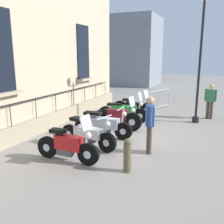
# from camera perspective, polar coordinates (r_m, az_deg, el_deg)

# --- Properties ---
(ground_plane) EXTENTS (60.00, 60.00, 0.00)m
(ground_plane) POSITION_cam_1_polar(r_m,az_deg,el_deg) (9.12, 0.63, -4.97)
(ground_plane) COLOR gray
(building_facade) EXTENTS (0.82, 11.27, 7.64)m
(building_facade) POSITION_cam_1_polar(r_m,az_deg,el_deg) (10.20, -15.56, 17.66)
(building_facade) COLOR #C6B28E
(building_facade) RESTS_ON ground_plane
(motorcycle_red) EXTENTS (1.89, 0.56, 1.33)m
(motorcycle_red) POSITION_cam_1_polar(r_m,az_deg,el_deg) (6.78, -10.07, -7.66)
(motorcycle_red) COLOR black
(motorcycle_red) RESTS_ON ground_plane
(motorcycle_white) EXTENTS (2.09, 0.84, 1.06)m
(motorcycle_white) POSITION_cam_1_polar(r_m,az_deg,el_deg) (7.73, -5.61, -5.10)
(motorcycle_white) COLOR black
(motorcycle_white) RESTS_ON ground_plane
(motorcycle_silver) EXTENTS (2.14, 0.71, 1.09)m
(motorcycle_silver) POSITION_cam_1_polar(r_m,az_deg,el_deg) (8.63, -2.11, -3.09)
(motorcycle_silver) COLOR black
(motorcycle_silver) RESTS_ON ground_plane
(motorcycle_maroon) EXTENTS (2.01, 0.62, 1.31)m
(motorcycle_maroon) POSITION_cam_1_polar(r_m,az_deg,el_deg) (9.53, 1.13, -1.33)
(motorcycle_maroon) COLOR black
(motorcycle_maroon) RESTS_ON ground_plane
(motorcycle_green) EXTENTS (2.16, 0.65, 1.32)m
(motorcycle_green) POSITION_cam_1_polar(r_m,az_deg,el_deg) (10.62, 2.58, 0.11)
(motorcycle_green) COLOR black
(motorcycle_green) RESTS_ON ground_plane
(motorcycle_black) EXTENTS (2.02, 0.59, 1.28)m
(motorcycle_black) POSITION_cam_1_polar(r_m,az_deg,el_deg) (11.57, 4.92, 1.05)
(motorcycle_black) COLOR black
(motorcycle_black) RESTS_ON ground_plane
(lamppost) EXTENTS (0.30, 1.00, 5.15)m
(lamppost) POSITION_cam_1_polar(r_m,az_deg,el_deg) (10.84, 19.80, 14.39)
(lamppost) COLOR black
(lamppost) RESTS_ON ground_plane
(crowd_barrier) EXTENTS (0.83, 2.21, 1.05)m
(crowd_barrier) POSITION_cam_1_polar(r_m,az_deg,el_deg) (13.02, 10.35, 2.83)
(crowd_barrier) COLOR #B7B7BF
(crowd_barrier) RESTS_ON ground_plane
(bollard) EXTENTS (0.19, 0.19, 0.86)m
(bollard) POSITION_cam_1_polar(r_m,az_deg,el_deg) (6.12, 3.54, -9.86)
(bollard) COLOR brown
(bollard) RESTS_ON ground_plane
(pedestrian_standing) EXTENTS (0.33, 0.51, 1.68)m
(pedestrian_standing) POSITION_cam_1_polar(r_m,az_deg,el_deg) (7.18, 8.64, -2.19)
(pedestrian_standing) COLOR #47382D
(pedestrian_standing) RESTS_ON ground_plane
(pedestrian_walking) EXTENTS (0.52, 0.30, 1.56)m
(pedestrian_walking) POSITION_cam_1_polar(r_m,az_deg,el_deg) (11.88, 21.64, 2.67)
(pedestrian_walking) COLOR #47382D
(pedestrian_walking) RESTS_ON ground_plane
(distant_building) EXTENTS (5.97, 4.95, 6.32)m
(distant_building) POSITION_cam_1_polar(r_m,az_deg,el_deg) (24.80, 3.35, 13.73)
(distant_building) COLOR gray
(distant_building) RESTS_ON ground_plane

